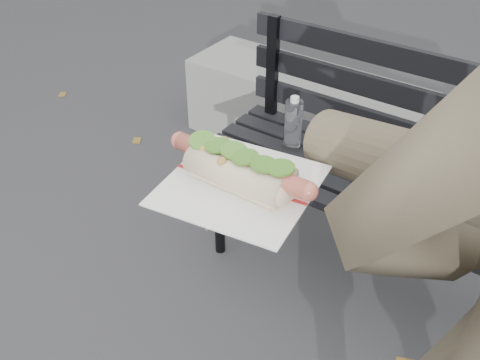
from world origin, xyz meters
name	(u,v)px	position (x,y,z in m)	size (l,w,h in m)	color
park_bench	(420,171)	(-0.07, 1.00, 0.52)	(1.50, 0.44, 0.88)	black
concrete_block	(304,112)	(-0.85, 1.65, 0.20)	(1.20, 0.40, 0.40)	slate
held_hotdog	(415,187)	(0.17, -0.02, 1.20)	(0.64, 0.32, 0.20)	brown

